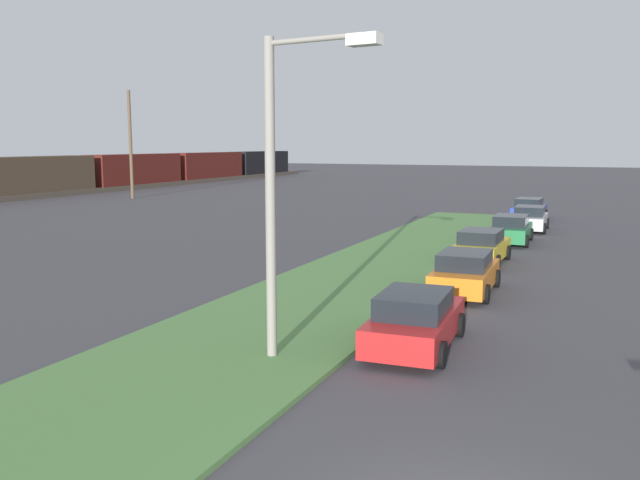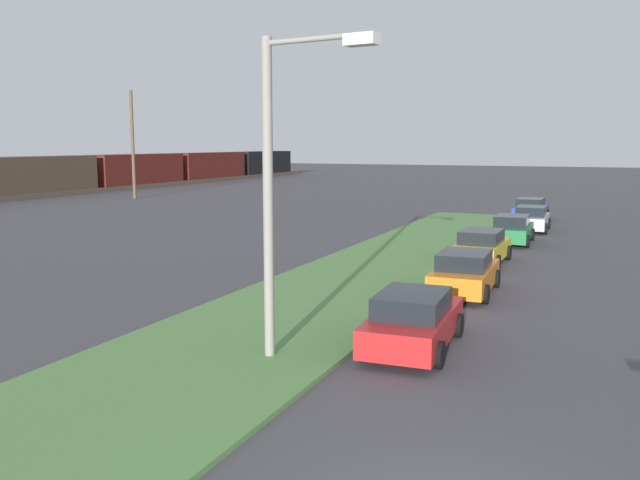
# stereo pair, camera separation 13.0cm
# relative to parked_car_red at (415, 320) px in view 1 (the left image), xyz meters

# --- Properties ---
(grass_median) EXTENTS (60.00, 6.00, 0.12)m
(grass_median) POSITION_rel_parked_car_red_xyz_m (2.29, 4.19, -0.66)
(grass_median) COLOR #517F42
(grass_median) RESTS_ON ground
(parked_car_red) EXTENTS (4.38, 2.17, 1.47)m
(parked_car_red) POSITION_rel_parked_car_red_xyz_m (0.00, 0.00, 0.00)
(parked_car_red) COLOR red
(parked_car_red) RESTS_ON ground
(parked_car_orange) EXTENTS (4.35, 2.11, 1.47)m
(parked_car_orange) POSITION_rel_parked_car_red_xyz_m (6.75, 0.08, 0.00)
(parked_car_orange) COLOR orange
(parked_car_orange) RESTS_ON ground
(parked_car_yellow) EXTENTS (4.34, 2.09, 1.47)m
(parked_car_yellow) POSITION_rel_parked_car_red_xyz_m (12.85, 0.59, 0.00)
(parked_car_yellow) COLOR gold
(parked_car_yellow) RESTS_ON ground
(parked_car_green) EXTENTS (4.34, 2.10, 1.47)m
(parked_car_green) POSITION_rel_parked_car_red_xyz_m (19.45, 0.22, 0.00)
(parked_car_green) COLOR #1E6B38
(parked_car_green) RESTS_ON ground
(parked_car_silver) EXTENTS (4.34, 2.09, 1.47)m
(parked_car_silver) POSITION_rel_parked_car_red_xyz_m (25.05, -0.13, 0.00)
(parked_car_silver) COLOR #B2B5BA
(parked_car_silver) RESTS_ON ground
(parked_car_blue) EXTENTS (4.37, 2.16, 1.47)m
(parked_car_blue) POSITION_rel_parked_car_red_xyz_m (31.00, 0.56, 0.00)
(parked_car_blue) COLOR #23389E
(parked_car_blue) RESTS_ON ground
(streetlight) EXTENTS (0.65, 2.87, 7.50)m
(streetlight) POSITION_rel_parked_car_red_xyz_m (-2.31, 2.53, 3.67)
(streetlight) COLOR gray
(streetlight) RESTS_ON ground
(distant_utility_pole) EXTENTS (0.30, 0.30, 10.00)m
(distant_utility_pole) POSITION_rel_parked_car_red_xyz_m (34.46, 36.75, 4.28)
(distant_utility_pole) COLOR brown
(distant_utility_pole) RESTS_ON ground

